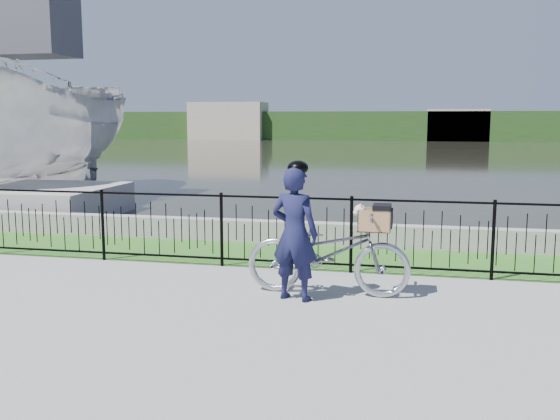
# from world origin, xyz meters

# --- Properties ---
(ground) EXTENTS (120.00, 120.00, 0.00)m
(ground) POSITION_xyz_m (0.00, 0.00, 0.00)
(ground) COLOR gray
(ground) RESTS_ON ground
(grass_strip) EXTENTS (60.00, 2.00, 0.01)m
(grass_strip) POSITION_xyz_m (0.00, 2.60, 0.00)
(grass_strip) COLOR #316920
(grass_strip) RESTS_ON ground
(water) EXTENTS (120.00, 120.00, 0.00)m
(water) POSITION_xyz_m (0.00, 33.00, 0.00)
(water) COLOR black
(water) RESTS_ON ground
(quay_wall) EXTENTS (60.00, 0.30, 0.40)m
(quay_wall) POSITION_xyz_m (0.00, 3.60, 0.20)
(quay_wall) COLOR gray
(quay_wall) RESTS_ON ground
(fence) EXTENTS (14.00, 0.06, 1.15)m
(fence) POSITION_xyz_m (0.00, 1.60, 0.58)
(fence) COLOR black
(fence) RESTS_ON ground
(far_treeline) EXTENTS (120.00, 6.00, 3.00)m
(far_treeline) POSITION_xyz_m (0.00, 60.00, 1.50)
(far_treeline) COLOR #25451A
(far_treeline) RESTS_ON ground
(far_building_left) EXTENTS (8.00, 4.00, 4.00)m
(far_building_left) POSITION_xyz_m (-18.00, 58.00, 2.00)
(far_building_left) COLOR #A89A86
(far_building_left) RESTS_ON ground
(far_building_right) EXTENTS (6.00, 3.00, 3.20)m
(far_building_right) POSITION_xyz_m (6.00, 58.50, 1.60)
(far_building_right) COLOR #A89A86
(far_building_right) RESTS_ON ground
(bicycle_rig) EXTENTS (2.12, 0.74, 1.22)m
(bicycle_rig) POSITION_xyz_m (0.83, 0.40, 0.57)
(bicycle_rig) COLOR #A5A9B1
(bicycle_rig) RESTS_ON ground
(cyclist) EXTENTS (0.70, 0.54, 1.76)m
(cyclist) POSITION_xyz_m (0.44, 0.07, 0.87)
(cyclist) COLOR #141537
(cyclist) RESTS_ON ground
(boat_near) EXTENTS (4.70, 10.05, 5.55)m
(boat_near) POSITION_xyz_m (-8.49, 8.25, 1.99)
(boat_near) COLOR #B9BAB9
(boat_near) RESTS_ON water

